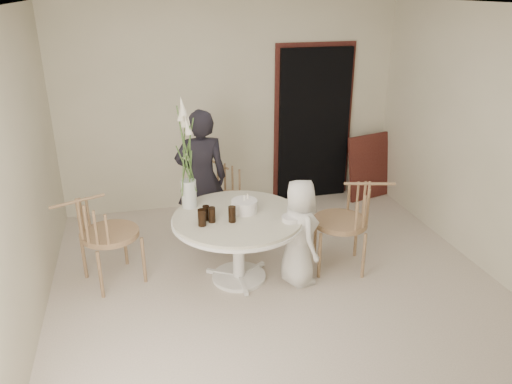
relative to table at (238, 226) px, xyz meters
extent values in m
plane|color=beige|center=(0.35, -0.25, -0.62)|extent=(4.50, 4.50, 0.00)
plane|color=silver|center=(0.35, -0.25, 2.08)|extent=(4.50, 4.50, 0.00)
plane|color=beige|center=(0.35, 2.00, 0.73)|extent=(4.50, 0.00, 4.50)
plane|color=beige|center=(0.35, -2.50, 0.73)|extent=(4.50, 0.00, 4.50)
plane|color=beige|center=(-1.90, -0.25, 0.73)|extent=(0.00, 4.50, 4.50)
plane|color=beige|center=(2.60, -0.25, 0.73)|extent=(0.00, 4.50, 4.50)
cube|color=black|center=(1.50, 1.94, 0.43)|extent=(1.00, 0.10, 2.10)
cube|color=#56251D|center=(1.50, 1.98, 0.49)|extent=(1.12, 0.03, 2.22)
cylinder|color=white|center=(0.00, 0.00, -0.60)|extent=(0.56, 0.56, 0.04)
cylinder|color=white|center=(0.00, 0.00, -0.27)|extent=(0.12, 0.12, 0.65)
cylinder|color=white|center=(0.00, 0.00, 0.07)|extent=(1.33, 1.33, 0.03)
cylinder|color=beige|center=(0.00, 0.00, 0.09)|extent=(1.30, 1.30, 0.04)
cube|color=#56251D|center=(2.28, 1.70, -0.16)|extent=(0.72, 0.38, 0.91)
cylinder|color=#A17F57|center=(-0.01, 0.71, -0.39)|extent=(0.03, 0.03, 0.46)
cylinder|color=#A17F57|center=(0.36, 0.86, -0.39)|extent=(0.03, 0.03, 0.46)
cylinder|color=#A17F57|center=(-0.17, 1.09, -0.39)|extent=(0.03, 0.03, 0.46)
cylinder|color=#A17F57|center=(0.21, 1.24, -0.39)|extent=(0.03, 0.03, 0.46)
cylinder|color=#A17F57|center=(0.10, 0.97, -0.14)|extent=(0.51, 0.51, 0.05)
cylinder|color=#A17F57|center=(0.94, 0.26, -0.36)|extent=(0.03, 0.03, 0.51)
cylinder|color=#A17F57|center=(0.82, -0.18, -0.36)|extent=(0.03, 0.03, 0.51)
cylinder|color=#A17F57|center=(1.38, 0.14, -0.36)|extent=(0.03, 0.03, 0.51)
cylinder|color=#A17F57|center=(1.26, -0.30, -0.36)|extent=(0.03, 0.03, 0.51)
cylinder|color=#A17F57|center=(1.10, -0.02, -0.08)|extent=(0.57, 0.57, 0.06)
cylinder|color=#A17F57|center=(-0.96, 0.17, -0.36)|extent=(0.03, 0.03, 0.51)
cylinder|color=#A17F57|center=(-1.14, 0.59, -0.36)|extent=(0.03, 0.03, 0.51)
cylinder|color=#A17F57|center=(-1.37, -0.01, -0.36)|extent=(0.03, 0.03, 0.51)
cylinder|color=#A17F57|center=(-1.56, 0.41, -0.36)|extent=(0.03, 0.03, 0.51)
cylinder|color=#A17F57|center=(-1.26, 0.29, -0.08)|extent=(0.57, 0.57, 0.06)
imported|color=black|center=(-0.23, 0.90, 0.19)|extent=(0.60, 0.40, 1.61)
imported|color=silver|center=(0.58, -0.20, -0.05)|extent=(0.43, 0.59, 1.12)
cylinder|color=white|center=(0.08, 0.07, 0.18)|extent=(0.26, 0.26, 0.13)
cylinder|color=beige|center=(0.08, 0.07, 0.27)|extent=(0.01, 0.01, 0.05)
cylinder|color=beige|center=(0.12, 0.10, 0.27)|extent=(0.01, 0.01, 0.05)
cylinder|color=black|center=(-0.32, -0.02, 0.19)|extent=(0.08, 0.08, 0.15)
cylinder|color=black|center=(-0.09, -0.13, 0.19)|extent=(0.09, 0.09, 0.16)
cylinder|color=black|center=(-0.38, -0.14, 0.20)|extent=(0.10, 0.10, 0.17)
cylinder|color=black|center=(-0.28, -0.08, 0.19)|extent=(0.08, 0.08, 0.15)
cylinder|color=white|center=(0.47, -0.25, 0.14)|extent=(0.20, 0.20, 0.05)
cylinder|color=silver|center=(-0.44, 0.33, 0.26)|extent=(0.16, 0.16, 0.29)
cylinder|color=#3F632A|center=(-0.41, 0.33, 0.62)|extent=(0.01, 0.01, 0.73)
cone|color=white|center=(-0.41, 0.33, 0.99)|extent=(0.07, 0.07, 0.19)
cylinder|color=#3F632A|center=(-0.44, 0.36, 0.65)|extent=(0.01, 0.01, 0.79)
cone|color=white|center=(-0.44, 0.36, 1.05)|extent=(0.07, 0.07, 0.19)
cylinder|color=#3F632A|center=(-0.47, 0.34, 0.69)|extent=(0.01, 0.01, 0.85)
cone|color=white|center=(-0.47, 0.34, 1.11)|extent=(0.07, 0.07, 0.19)
cylinder|color=#3F632A|center=(-0.46, 0.31, 0.72)|extent=(0.01, 0.01, 0.92)
cone|color=white|center=(-0.46, 0.31, 1.18)|extent=(0.07, 0.07, 0.19)
cylinder|color=#3F632A|center=(-0.43, 0.30, 0.62)|extent=(0.01, 0.01, 0.73)
cone|color=white|center=(-0.43, 0.30, 0.99)|extent=(0.07, 0.07, 0.19)
camera|label=1|loc=(-0.92, -4.40, 2.24)|focal=35.00mm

